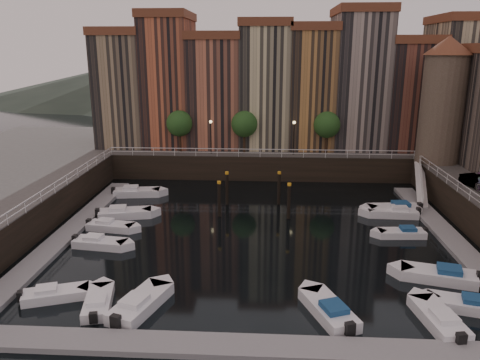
# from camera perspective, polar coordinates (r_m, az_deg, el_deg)

# --- Properties ---
(ground) EXTENTS (200.00, 200.00, 0.00)m
(ground) POSITION_cam_1_polar(r_m,az_deg,el_deg) (41.42, 2.04, -6.17)
(ground) COLOR black
(ground) RESTS_ON ground
(quay_far) EXTENTS (80.00, 20.00, 3.00)m
(quay_far) POSITION_cam_1_polar(r_m,az_deg,el_deg) (65.93, 2.59, 3.47)
(quay_far) COLOR black
(quay_far) RESTS_ON ground
(dock_left) EXTENTS (2.00, 28.00, 0.35)m
(dock_left) POSITION_cam_1_polar(r_m,az_deg,el_deg) (43.83, -19.78, -5.63)
(dock_left) COLOR gray
(dock_left) RESTS_ON ground
(dock_right) EXTENTS (2.00, 28.00, 0.35)m
(dock_right) POSITION_cam_1_polar(r_m,az_deg,el_deg) (43.26, 24.14, -6.38)
(dock_right) COLOR gray
(dock_right) RESTS_ON ground
(dock_near) EXTENTS (30.00, 2.00, 0.35)m
(dock_near) POSITION_cam_1_polar(r_m,az_deg,el_deg) (26.30, 1.12, -19.70)
(dock_near) COLOR gray
(dock_near) RESTS_ON ground
(mountains) EXTENTS (145.00, 100.00, 18.00)m
(mountains) POSITION_cam_1_polar(r_m,az_deg,el_deg) (148.63, 3.78, 12.74)
(mountains) COLOR #2D382D
(mountains) RESTS_ON ground
(far_terrace) EXTENTS (48.70, 10.30, 17.50)m
(far_terrace) POSITION_cam_1_polar(r_m,az_deg,el_deg) (62.15, 5.78, 11.48)
(far_terrace) COLOR #927D5D
(far_terrace) RESTS_ON quay_far
(corner_tower) EXTENTS (5.20, 5.20, 13.80)m
(corner_tower) POSITION_cam_1_polar(r_m,az_deg,el_deg) (56.57, 23.50, 9.11)
(corner_tower) COLOR #6B5B4C
(corner_tower) RESTS_ON quay_right
(promenade_trees) EXTENTS (21.20, 3.20, 5.20)m
(promenade_trees) POSITION_cam_1_polar(r_m,az_deg,el_deg) (57.36, 1.20, 6.82)
(promenade_trees) COLOR black
(promenade_trees) RESTS_ON quay_far
(street_lamps) EXTENTS (10.36, 0.36, 4.18)m
(street_lamps) POSITION_cam_1_polar(r_m,az_deg,el_deg) (56.47, 1.49, 5.97)
(street_lamps) COLOR black
(street_lamps) RESTS_ON quay_far
(railings) EXTENTS (36.08, 34.04, 0.52)m
(railings) POSITION_cam_1_polar(r_m,az_deg,el_deg) (44.86, 2.24, 0.65)
(railings) COLOR white
(railings) RESTS_ON ground
(gangway) EXTENTS (2.78, 8.32, 3.73)m
(gangway) POSITION_cam_1_polar(r_m,az_deg,el_deg) (52.87, 21.20, -0.20)
(gangway) COLOR white
(gangway) RESTS_ON ground
(mooring_pilings) EXTENTS (6.92, 4.54, 3.78)m
(mooring_pilings) POSITION_cam_1_polar(r_m,az_deg,el_deg) (45.86, 1.64, -1.79)
(mooring_pilings) COLOR black
(mooring_pilings) RESTS_ON ground
(boat_left_0) EXTENTS (4.37, 2.80, 0.98)m
(boat_left_0) POSITION_cam_1_polar(r_m,az_deg,el_deg) (32.89, -21.70, -12.81)
(boat_left_0) COLOR white
(boat_left_0) RESTS_ON ground
(boat_left_1) EXTENTS (4.62, 2.19, 1.04)m
(boat_left_1) POSITION_cam_1_polar(r_m,az_deg,el_deg) (39.65, -16.78, -7.35)
(boat_left_1) COLOR white
(boat_left_1) RESTS_ON ground
(boat_left_2) EXTENTS (4.48, 2.20, 1.01)m
(boat_left_2) POSITION_cam_1_polar(r_m,az_deg,el_deg) (43.02, -15.57, -5.43)
(boat_left_2) COLOR white
(boat_left_2) RESTS_ON ground
(boat_left_3) EXTENTS (5.29, 2.92, 1.18)m
(boat_left_3) POSITION_cam_1_polar(r_m,az_deg,el_deg) (45.77, -13.97, -3.95)
(boat_left_3) COLOR white
(boat_left_3) RESTS_ON ground
(boat_left_4) EXTENTS (5.28, 2.51, 1.19)m
(boat_left_4) POSITION_cam_1_polar(r_m,az_deg,el_deg) (52.10, -12.57, -1.46)
(boat_left_4) COLOR white
(boat_left_4) RESTS_ON ground
(boat_right_0) EXTENTS (4.55, 2.65, 1.02)m
(boat_right_0) POSITION_cam_1_polar(r_m,az_deg,el_deg) (32.63, 25.77, -13.51)
(boat_right_0) COLOR white
(boat_right_0) RESTS_ON ground
(boat_right_1) EXTENTS (5.35, 3.11, 1.20)m
(boat_right_1) POSITION_cam_1_polar(r_m,az_deg,el_deg) (35.58, 23.22, -10.63)
(boat_right_1) COLOR white
(boat_right_1) RESTS_ON ground
(boat_right_2) EXTENTS (4.18, 1.73, 0.95)m
(boat_right_2) POSITION_cam_1_polar(r_m,az_deg,el_deg) (42.33, 19.22, -6.12)
(boat_right_2) COLOR white
(boat_right_2) RESTS_ON ground
(boat_right_3) EXTENTS (4.94, 1.93, 1.13)m
(boat_right_3) POSITION_cam_1_polar(r_m,az_deg,el_deg) (47.00, 18.21, -3.79)
(boat_right_3) COLOR white
(boat_right_3) RESTS_ON ground
(boat_right_4) EXTENTS (5.29, 2.32, 1.20)m
(boat_right_4) POSITION_cam_1_polar(r_m,az_deg,el_deg) (48.01, 18.37, -3.37)
(boat_right_4) COLOR white
(boat_right_4) RESTS_ON ground
(boat_near_0) EXTENTS (2.38, 4.41, 0.99)m
(boat_near_0) POSITION_cam_1_polar(r_m,az_deg,el_deg) (31.06, -16.89, -14.09)
(boat_near_0) COLOR white
(boat_near_0) RESTS_ON ground
(boat_near_1) EXTENTS (3.31, 5.30, 1.19)m
(boat_near_1) POSITION_cam_1_polar(r_m,az_deg,el_deg) (30.14, -12.11, -14.55)
(boat_near_1) COLOR white
(boat_near_1) RESTS_ON ground
(boat_near_2) EXTENTS (3.39, 5.09, 1.15)m
(boat_near_2) POSITION_cam_1_polar(r_m,az_deg,el_deg) (29.41, 10.84, -15.33)
(boat_near_2) COLOR white
(boat_near_2) RESTS_ON ground
(boat_near_3) EXTENTS (2.43, 4.89, 1.10)m
(boat_near_3) POSITION_cam_1_polar(r_m,az_deg,el_deg) (30.41, 23.12, -15.34)
(boat_near_3) COLOR white
(boat_near_3) RESTS_ON ground
(car_b) EXTENTS (2.31, 4.15, 1.30)m
(car_b) POSITION_cam_1_polar(r_m,az_deg,el_deg) (47.89, 27.09, -0.30)
(car_b) COLOR gray
(car_b) RESTS_ON quay_right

